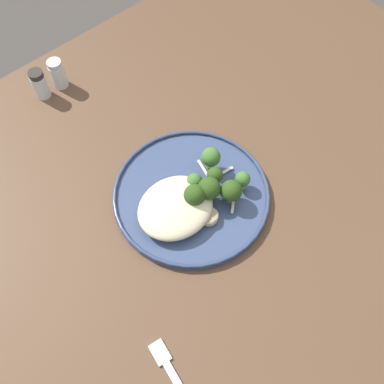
# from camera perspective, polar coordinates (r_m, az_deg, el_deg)

# --- Properties ---
(ground) EXTENTS (6.00, 6.00, 0.00)m
(ground) POSITION_cam_1_polar(r_m,az_deg,el_deg) (1.54, -0.05, -14.24)
(ground) COLOR #47423D
(wooden_dining_table) EXTENTS (1.40, 1.00, 0.74)m
(wooden_dining_table) POSITION_cam_1_polar(r_m,az_deg,el_deg) (0.92, -0.08, -3.08)
(wooden_dining_table) COLOR brown
(wooden_dining_table) RESTS_ON ground
(dinner_plate) EXTENTS (0.29, 0.29, 0.02)m
(dinner_plate) POSITION_cam_1_polar(r_m,az_deg,el_deg) (0.85, 0.00, -0.39)
(dinner_plate) COLOR #38476B
(dinner_plate) RESTS_ON wooden_dining_table
(noodle_bed) EXTENTS (0.14, 0.12, 0.04)m
(noodle_bed) POSITION_cam_1_polar(r_m,az_deg,el_deg) (0.81, -2.08, -1.93)
(noodle_bed) COLOR beige
(noodle_bed) RESTS_ON dinner_plate
(seared_scallop_tiny_bay) EXTENTS (0.02, 0.02, 0.01)m
(seared_scallop_tiny_bay) POSITION_cam_1_polar(r_m,az_deg,el_deg) (0.82, -5.39, -2.20)
(seared_scallop_tiny_bay) COLOR #DBB77A
(seared_scallop_tiny_bay) RESTS_ON dinner_plate
(seared_scallop_half_hidden) EXTENTS (0.03, 0.03, 0.01)m
(seared_scallop_half_hidden) POSITION_cam_1_polar(r_m,az_deg,el_deg) (0.82, -1.63, -1.71)
(seared_scallop_half_hidden) COLOR beige
(seared_scallop_half_hidden) RESTS_ON dinner_plate
(seared_scallop_tilted_round) EXTENTS (0.03, 0.03, 0.02)m
(seared_scallop_tilted_round) POSITION_cam_1_polar(r_m,az_deg,el_deg) (0.81, -3.09, -3.57)
(seared_scallop_tilted_round) COLOR #DBB77A
(seared_scallop_tilted_round) RESTS_ON dinner_plate
(seared_scallop_right_edge) EXTENTS (0.03, 0.03, 0.01)m
(seared_scallop_right_edge) POSITION_cam_1_polar(r_m,az_deg,el_deg) (0.81, 2.08, -3.06)
(seared_scallop_right_edge) COLOR beige
(seared_scallop_right_edge) RESTS_ON dinner_plate
(seared_scallop_center_golden) EXTENTS (0.03, 0.03, 0.01)m
(seared_scallop_center_golden) POSITION_cam_1_polar(r_m,az_deg,el_deg) (0.84, 0.40, 0.94)
(seared_scallop_center_golden) COLOR #E5C689
(seared_scallop_center_golden) RESTS_ON dinner_plate
(broccoli_floret_split_head) EXTENTS (0.04, 0.04, 0.06)m
(broccoli_floret_split_head) POSITION_cam_1_polar(r_m,az_deg,el_deg) (0.80, 0.32, -0.46)
(broccoli_floret_split_head) COLOR #89A356
(broccoli_floret_split_head) RESTS_ON dinner_plate
(broccoli_floret_front_edge) EXTENTS (0.04, 0.04, 0.06)m
(broccoli_floret_front_edge) POSITION_cam_1_polar(r_m,az_deg,el_deg) (0.85, 2.35, 4.30)
(broccoli_floret_front_edge) COLOR #7A994C
(broccoli_floret_front_edge) RESTS_ON dinner_plate
(broccoli_floret_beside_noodles) EXTENTS (0.03, 0.03, 0.05)m
(broccoli_floret_beside_noodles) POSITION_cam_1_polar(r_m,az_deg,el_deg) (0.83, 2.85, 1.98)
(broccoli_floret_beside_noodles) COLOR #89A356
(broccoli_floret_beside_noodles) RESTS_ON dinner_plate
(broccoli_floret_right_tilted) EXTENTS (0.03, 0.03, 0.04)m
(broccoli_floret_right_tilted) POSITION_cam_1_polar(r_m,az_deg,el_deg) (0.83, 0.31, 1.30)
(broccoli_floret_right_tilted) COLOR #89A356
(broccoli_floret_right_tilted) RESTS_ON dinner_plate
(broccoli_floret_tall_stalk) EXTENTS (0.03, 0.03, 0.04)m
(broccoli_floret_tall_stalk) POSITION_cam_1_polar(r_m,az_deg,el_deg) (0.84, 6.29, 1.51)
(broccoli_floret_tall_stalk) COLOR #89A356
(broccoli_floret_tall_stalk) RESTS_ON dinner_plate
(broccoli_floret_near_rim) EXTENTS (0.04, 0.04, 0.06)m
(broccoli_floret_near_rim) POSITION_cam_1_polar(r_m,az_deg,el_deg) (0.81, 4.92, 0.13)
(broccoli_floret_near_rim) COLOR #89A356
(broccoli_floret_near_rim) RESTS_ON dinner_plate
(broccoli_floret_rear_charred) EXTENTS (0.04, 0.04, 0.06)m
(broccoli_floret_rear_charred) POSITION_cam_1_polar(r_m,az_deg,el_deg) (0.81, 2.15, 0.38)
(broccoli_floret_rear_charred) COLOR #89A356
(broccoli_floret_rear_charred) RESTS_ON dinner_plate
(onion_sliver_short_strip) EXTENTS (0.02, 0.05, 0.00)m
(onion_sliver_short_strip) POSITION_cam_1_polar(r_m,az_deg,el_deg) (0.87, 1.52, 2.76)
(onion_sliver_short_strip) COLOR silver
(onion_sliver_short_strip) RESTS_ON dinner_plate
(onion_sliver_curled_piece) EXTENTS (0.06, 0.01, 0.00)m
(onion_sliver_curled_piece) POSITION_cam_1_polar(r_m,az_deg,el_deg) (0.85, 4.64, 0.30)
(onion_sliver_curled_piece) COLOR silver
(onion_sliver_curled_piece) RESTS_ON dinner_plate
(onion_sliver_long_sliver) EXTENTS (0.03, 0.03, 0.00)m
(onion_sliver_long_sliver) POSITION_cam_1_polar(r_m,az_deg,el_deg) (0.83, 5.15, -1.50)
(onion_sliver_long_sliver) COLOR silver
(onion_sliver_long_sliver) RESTS_ON dinner_plate
(onion_sliver_pale_crescent) EXTENTS (0.04, 0.01, 0.00)m
(onion_sliver_pale_crescent) POSITION_cam_1_polar(r_m,az_deg,el_deg) (0.87, 3.95, 2.46)
(onion_sliver_pale_crescent) COLOR silver
(onion_sliver_pale_crescent) RESTS_ON dinner_plate
(salt_shaker) EXTENTS (0.03, 0.03, 0.07)m
(salt_shaker) POSITION_cam_1_polar(r_m,az_deg,el_deg) (1.04, -16.38, 13.93)
(salt_shaker) COLOR white
(salt_shaker) RESTS_ON wooden_dining_table
(pepper_shaker) EXTENTS (0.03, 0.03, 0.07)m
(pepper_shaker) POSITION_cam_1_polar(r_m,az_deg,el_deg) (1.03, -18.43, 12.62)
(pepper_shaker) COLOR white
(pepper_shaker) RESTS_ON wooden_dining_table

